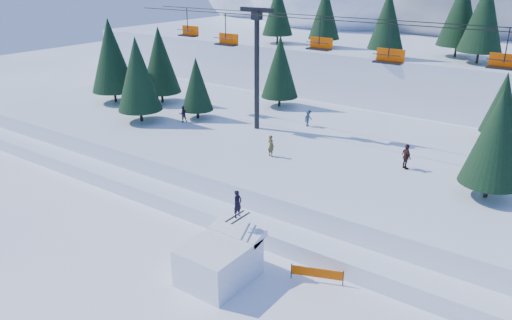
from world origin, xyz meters
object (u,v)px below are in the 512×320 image
Objects in this scene: chairlift at (372,63)px; banner_near at (317,273)px; banner_far at (446,298)px; jump_kicker at (220,260)px.

banner_near is (3.74, -14.01, -8.78)m from chairlift.
banner_far is (10.01, -12.18, -8.78)m from chairlift.
banner_near is (4.42, 2.78, -0.64)m from jump_kicker.
jump_kicker is at bearing -156.70° from banner_far.
banner_far is at bearing 16.23° from banner_near.
jump_kicker is at bearing -147.86° from banner_near.
banner_near is 0.95× the size of banner_far.
chairlift is 16.95m from banner_near.
chairlift reaches higher than jump_kicker.
jump_kicker is 1.77× the size of banner_near.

